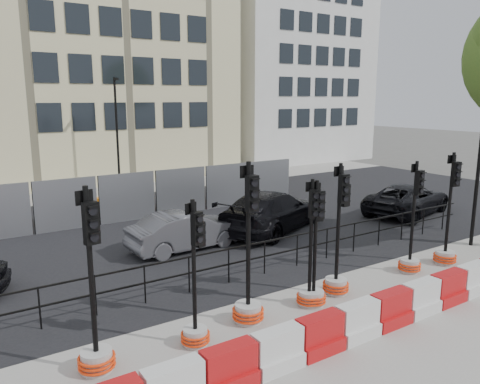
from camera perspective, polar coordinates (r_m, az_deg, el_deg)
ground at (r=12.74m, az=6.23°, el=-11.61°), size 120.00×120.00×0.00m
sidewalk_near at (r=10.82m, az=16.76°, el=-16.38°), size 40.00×6.00×0.02m
road at (r=18.37m, az=-7.74°, el=-4.34°), size 40.00×14.00×0.03m
sidewalk_far at (r=26.59m, az=-16.12°, el=0.21°), size 40.00×4.00×0.02m
building_cream at (r=32.68m, az=-16.79°, el=18.03°), size 15.00×10.06×18.00m
building_white at (r=39.63m, az=5.40°, el=15.74°), size 12.00×9.06×16.00m
kerb_railing at (r=13.38m, az=3.02°, el=-7.26°), size 18.00×0.04×1.00m
heras_fencing at (r=20.70m, az=-11.16°, el=-0.76°), size 14.33×1.72×2.00m
lamp_post_far at (r=25.36m, az=-14.75°, el=7.09°), size 0.12×0.56×6.00m
barrier_row at (r=10.78m, az=16.04°, el=-14.34°), size 16.75×0.50×0.80m
traffic_signal_a at (r=9.26m, az=-17.21°, el=-16.41°), size 0.69×0.69×3.50m
traffic_signal_b at (r=9.77m, az=-5.43°, el=-14.36°), size 0.60×0.60×3.05m
traffic_signal_c at (r=10.61m, az=1.05°, el=-11.97°), size 0.72×0.72×3.65m
traffic_signal_d at (r=11.54m, az=8.57°, el=-10.17°), size 0.62×0.62×3.13m
traffic_signal_e at (r=11.61m, az=9.04°, el=-10.63°), size 0.61×0.61×3.10m
traffic_signal_f at (r=12.30m, az=11.78°, el=-8.59°), size 0.67×0.67×3.40m
traffic_signal_g at (r=14.39m, az=20.12°, el=-6.68°), size 0.64×0.64×3.25m
traffic_signal_h at (r=15.47m, az=23.87°, el=-5.59°), size 0.67×0.67×3.41m
car_b at (r=15.66m, az=-6.59°, el=-4.70°), size 1.74×4.03×1.29m
car_c at (r=17.73m, az=3.88°, el=-2.33°), size 6.14×6.89×1.53m
car_d at (r=21.49m, az=19.77°, el=-0.83°), size 4.41×5.80×1.33m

